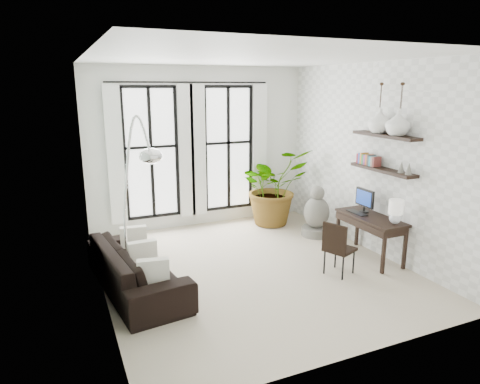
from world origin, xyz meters
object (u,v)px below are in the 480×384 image
arc_lamp (139,181)px  buddha (316,215)px  sofa (136,267)px  desk (373,220)px  desk_chair (337,246)px  plant (273,187)px

arc_lamp → buddha: arc_lamp is taller
arc_lamp → sofa: bearing=-150.1°
sofa → arc_lamp: 1.23m
desk → desk_chair: 0.95m
sofa → plant: 3.72m
desk → arc_lamp: bearing=171.3°
desk → desk_chair: (-0.88, -0.27, -0.22)m
sofa → arc_lamp: size_ratio=0.92×
plant → desk: plant is taller
plant → desk_chair: plant is taller
plant → desk_chair: (-0.31, -2.65, -0.32)m
desk → buddha: 1.41m
desk → desk_chair: bearing=-163.0°
desk_chair → buddha: size_ratio=0.85×
sofa → plant: plant is taller
desk_chair → buddha: buddha is taller
arc_lamp → buddha: size_ratio=2.49×
buddha → sofa: bearing=-166.1°
plant → sofa: bearing=-149.2°
sofa → plant: size_ratio=1.42×
plant → buddha: plant is taller
desk_chair → arc_lamp: 3.06m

